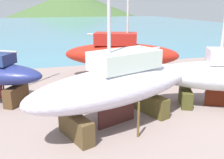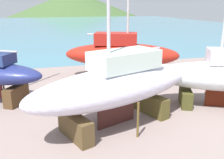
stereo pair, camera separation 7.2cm
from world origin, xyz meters
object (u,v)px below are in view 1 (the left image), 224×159
object	(u,v)px
worker	(64,98)
barrel_rust_mid	(65,86)
sailboat_mid_port	(121,54)
sailboat_far_slipway	(118,84)

from	to	relation	value
worker	barrel_rust_mid	distance (m)	4.11
sailboat_mid_port	barrel_rust_mid	bearing A→B (deg)	-135.86
barrel_rust_mid	worker	bearing A→B (deg)	-97.80
sailboat_mid_port	barrel_rust_mid	xyz separation A→B (m)	(-5.37, -2.20, -1.90)
sailboat_mid_port	worker	world-z (taller)	sailboat_mid_port
worker	barrel_rust_mid	world-z (taller)	worker
barrel_rust_mid	sailboat_mid_port	bearing A→B (deg)	22.24
sailboat_far_slipway	barrel_rust_mid	bearing A→B (deg)	-92.10
sailboat_mid_port	sailboat_far_slipway	world-z (taller)	sailboat_far_slipway
sailboat_far_slipway	worker	xyz separation A→B (m)	(-2.73, 2.78, -1.55)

